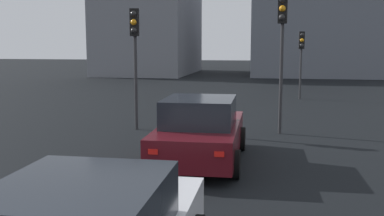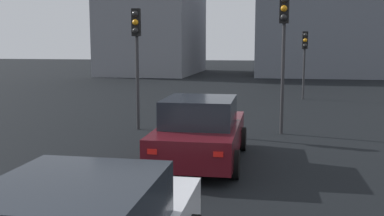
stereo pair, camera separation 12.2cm
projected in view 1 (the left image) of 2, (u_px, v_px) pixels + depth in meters
The scene contains 5 objects.
car_maroon_lead at pixel (200, 131), 11.18m from camera, with size 4.41×2.16×1.61m.
traffic_light_near_left at pixel (282, 35), 14.33m from camera, with size 0.33×0.30×4.44m.
traffic_light_near_right at pixel (301, 51), 23.71m from camera, with size 0.32×0.29×3.54m.
traffic_light_far_left at pixel (135, 43), 15.10m from camera, with size 0.32×0.29×4.06m.
building_facade_center at pixel (151, 20), 44.60m from camera, with size 12.93×8.10×10.49m, color slate.
Camera 1 is at (-1.28, -1.90, 2.90)m, focal length 42.57 mm.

